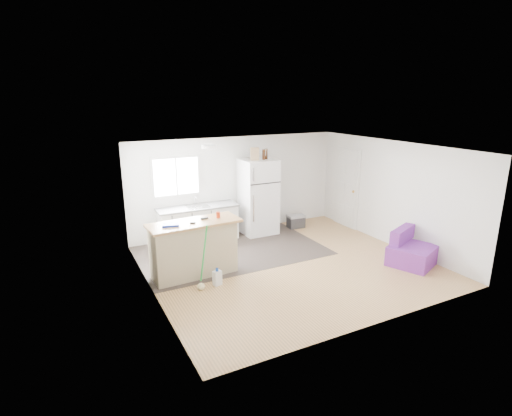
% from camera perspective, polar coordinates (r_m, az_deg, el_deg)
% --- Properties ---
extents(room, '(5.51, 5.01, 2.41)m').
position_cam_1_polar(room, '(7.91, 4.80, -0.12)').
color(room, olive).
rests_on(room, ground).
extents(vinyl_zone, '(4.05, 2.50, 0.00)m').
position_cam_1_polar(vinyl_zone, '(9.03, -3.53, -6.09)').
color(vinyl_zone, '#332A26').
rests_on(vinyl_zone, floor).
extents(window, '(1.18, 0.06, 0.98)m').
position_cam_1_polar(window, '(9.45, -11.33, 4.43)').
color(window, white).
rests_on(window, back_wall).
extents(interior_door, '(0.11, 0.92, 2.10)m').
position_cam_1_polar(interior_door, '(10.73, 12.83, 2.77)').
color(interior_door, white).
rests_on(interior_door, right_wall).
extents(ceiling_fixture, '(0.30, 0.30, 0.07)m').
position_cam_1_polar(ceiling_fixture, '(8.22, -6.74, 8.69)').
color(ceiling_fixture, white).
rests_on(ceiling_fixture, ceiling).
extents(kitchen_cabinets, '(1.92, 0.63, 1.12)m').
position_cam_1_polar(kitchen_cabinets, '(9.57, -8.25, -2.19)').
color(kitchen_cabinets, white).
rests_on(kitchen_cabinets, floor).
extents(peninsula, '(1.77, 0.75, 1.07)m').
position_cam_1_polar(peninsula, '(7.75, -8.87, -5.73)').
color(peninsula, tan).
rests_on(peninsula, floor).
extents(refrigerator, '(0.83, 0.79, 1.87)m').
position_cam_1_polar(refrigerator, '(9.92, 0.31, 1.63)').
color(refrigerator, white).
rests_on(refrigerator, floor).
extents(cooler, '(0.47, 0.34, 0.34)m').
position_cam_1_polar(cooler, '(10.56, 5.71, -1.87)').
color(cooler, '#2C2C2E').
rests_on(cooler, floor).
extents(purple_seat, '(1.09, 1.09, 0.70)m').
position_cam_1_polar(purple_seat, '(8.84, 21.20, -5.88)').
color(purple_seat, '#7D2E96').
rests_on(purple_seat, floor).
extents(cleaner_jug, '(0.17, 0.14, 0.33)m').
position_cam_1_polar(cleaner_jug, '(7.44, -5.55, -9.89)').
color(cleaner_jug, silver).
rests_on(cleaner_jug, floor).
extents(mop, '(0.23, 0.34, 1.22)m').
position_cam_1_polar(mop, '(7.31, -7.73, -9.68)').
color(mop, green).
rests_on(mop, floor).
extents(red_cup, '(0.09, 0.09, 0.12)m').
position_cam_1_polar(red_cup, '(7.75, -5.43, -0.99)').
color(red_cup, red).
rests_on(red_cup, peninsula).
extents(blue_tray, '(0.34, 0.28, 0.04)m').
position_cam_1_polar(blue_tray, '(7.44, -12.13, -2.34)').
color(blue_tray, '#132CBB').
rests_on(blue_tray, peninsula).
extents(tool_a, '(0.14, 0.07, 0.03)m').
position_cam_1_polar(tool_a, '(7.72, -7.37, -1.47)').
color(tool_a, black).
rests_on(tool_a, peninsula).
extents(tool_b, '(0.11, 0.07, 0.03)m').
position_cam_1_polar(tool_b, '(7.48, -9.03, -2.11)').
color(tool_b, black).
rests_on(tool_b, peninsula).
extents(cardboard_box, '(0.22, 0.16, 0.30)m').
position_cam_1_polar(cardboard_box, '(9.60, -0.18, 7.74)').
color(cardboard_box, '#9E7C5A').
rests_on(cardboard_box, refrigerator).
extents(bottle_left, '(0.08, 0.08, 0.25)m').
position_cam_1_polar(bottle_left, '(9.68, 1.10, 7.65)').
color(bottle_left, '#391B0A').
rests_on(bottle_left, refrigerator).
extents(bottle_right, '(0.09, 0.09, 0.25)m').
position_cam_1_polar(bottle_right, '(9.80, 1.47, 7.75)').
color(bottle_right, '#391B0A').
rests_on(bottle_right, refrigerator).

